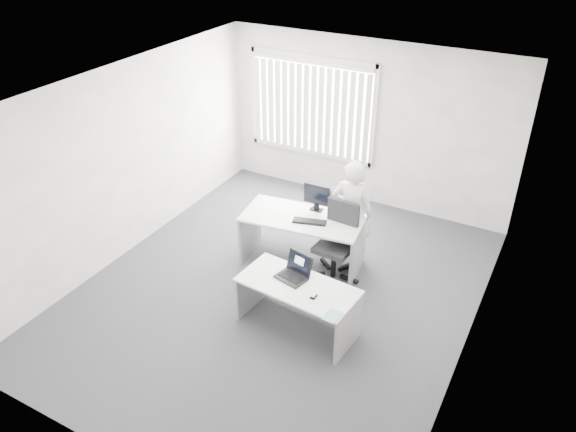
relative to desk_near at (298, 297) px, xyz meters
The scene contains 18 objects.
ground 0.91m from the desk_near, 137.79° to the left, with size 6.00×6.00×0.00m, color #4A4A51.
wall_back 3.68m from the desk_near, 99.19° to the left, with size 5.00×0.02×2.80m, color white.
wall_front 2.71m from the desk_near, 102.89° to the right, with size 5.00×0.02×2.80m, color white.
wall_left 3.24m from the desk_near, behind, with size 0.02×6.00×2.80m, color white.
wall_right 2.20m from the desk_near, 14.95° to the left, with size 0.02×6.00×2.80m, color white.
ceiling 2.44m from the desk_near, 137.79° to the left, with size 5.00×6.00×0.02m, color silver.
window 3.96m from the desk_near, 114.29° to the left, with size 2.32×0.06×1.76m, color silver.
blinds 3.90m from the desk_near, 114.67° to the left, with size 2.20×0.10×1.50m, color white, non-canonical shape.
desk_near is the anchor object (origin of this frame).
desk_far 1.42m from the desk_near, 115.01° to the left, with size 1.79×1.01×0.78m.
office_chair 1.26m from the desk_near, 92.23° to the left, with size 0.68×0.68×1.12m.
person 1.67m from the desk_near, 89.82° to the left, with size 0.60×0.40×1.65m, color silver.
laptop 0.36m from the desk_near, 151.67° to the left, with size 0.37×0.33×0.29m, color black, non-canonical shape.
paper_sheet 0.38m from the desk_near, 18.45° to the right, with size 0.33×0.23×0.00m, color white.
mouse 0.36m from the desk_near, 23.99° to the right, with size 0.06×0.10×0.04m, color #A7A7AA, non-canonical shape.
booklet 0.71m from the desk_near, 27.79° to the right, with size 0.16×0.23×0.01m, color white.
keyboard 1.32m from the desk_near, 110.49° to the left, with size 0.47×0.16×0.02m, color black.
monitor 1.72m from the desk_near, 108.30° to the left, with size 0.40×0.12×0.40m, color black, non-canonical shape.
Camera 1 is at (3.03, -5.30, 4.83)m, focal length 35.00 mm.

